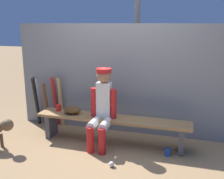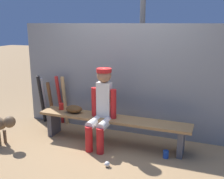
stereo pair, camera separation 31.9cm
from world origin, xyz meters
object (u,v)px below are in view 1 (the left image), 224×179
object	(u,v)px
dugout_bench	(112,123)
cup_on_bench	(59,108)
player_seated	(102,106)
bat_wood_tan	(61,102)
baseball	(111,164)
bat_aluminum_red	(55,101)
bat_wood_dark	(46,105)
bat_aluminum_black	(36,101)
cup_on_ground	(167,152)
baseball_glove	(72,110)
bat_aluminum_silver	(38,101)

from	to	relation	value
dugout_bench	cup_on_bench	bearing A→B (deg)	176.22
player_seated	bat_wood_tan	bearing A→B (deg)	150.75
player_seated	baseball	distance (m)	0.91
bat_wood_tan	baseball	xyz separation A→B (m)	(1.30, -1.13, -0.43)
dugout_bench	cup_on_bench	world-z (taller)	cup_on_bench
bat_wood_tan	bat_aluminum_red	size ratio (longest dim) A/B	0.99
dugout_bench	baseball	bearing A→B (deg)	-74.28
player_seated	bat_wood_dark	distance (m)	1.33
player_seated	bat_aluminum_black	size ratio (longest dim) A/B	1.30
dugout_bench	cup_on_ground	size ratio (longest dim) A/B	22.11
player_seated	bat_wood_dark	bearing A→B (deg)	158.92
baseball_glove	bat_wood_tan	distance (m)	0.62
dugout_bench	bat_wood_tan	size ratio (longest dim) A/B	2.63
cup_on_ground	cup_on_bench	distance (m)	1.89
player_seated	baseball_glove	distance (m)	0.57
baseball_glove	baseball	size ratio (longest dim) A/B	3.78
bat_wood_tan	cup_on_ground	world-z (taller)	bat_wood_tan
bat_aluminum_black	bat_wood_tan	bearing A→B (deg)	7.12
baseball	bat_aluminum_silver	bearing A→B (deg)	147.25
baseball_glove	bat_aluminum_red	xyz separation A→B (m)	(-0.55, 0.44, -0.03)
bat_aluminum_silver	bat_aluminum_black	world-z (taller)	bat_aluminum_black
baseball_glove	bat_aluminum_red	bearing A→B (deg)	140.94
baseball	bat_aluminum_red	bearing A→B (deg)	141.13
bat_wood_tan	player_seated	bearing A→B (deg)	-29.25
baseball_glove	bat_wood_tan	world-z (taller)	bat_wood_tan
dugout_bench	baseball	distance (m)	0.78
bat_aluminum_silver	bat_aluminum_black	size ratio (longest dim) A/B	0.95
bat_aluminum_silver	cup_on_bench	xyz separation A→B (m)	(0.62, -0.38, 0.05)
baseball_glove	baseball	distance (m)	1.20
baseball_glove	bat_wood_dark	xyz separation A→B (m)	(-0.69, 0.37, -0.08)
player_seated	cup_on_bench	size ratio (longest dim) A/B	10.94
baseball	cup_on_bench	size ratio (longest dim) A/B	0.67
baseball	baseball_glove	bearing A→B (deg)	141.25
player_seated	bat_aluminum_black	distance (m)	1.53
bat_aluminum_red	bat_aluminum_silver	size ratio (longest dim) A/B	1.07
dugout_bench	cup_on_ground	distance (m)	0.94
bat_aluminum_red	bat_aluminum_black	xyz separation A→B (m)	(-0.36, -0.06, -0.00)
bat_wood_tan	bat_aluminum_silver	size ratio (longest dim) A/B	1.05
bat_aluminum_silver	dugout_bench	bearing A→B (deg)	-15.70
player_seated	bat_aluminum_black	bearing A→B (deg)	161.31
baseball_glove	baseball	bearing A→B (deg)	-38.75
dugout_bench	baseball_glove	distance (m)	0.68
dugout_bench	baseball	world-z (taller)	dugout_bench
cup_on_ground	bat_aluminum_red	bearing A→B (deg)	163.64
bat_wood_dark	player_seated	bearing A→B (deg)	-21.08
player_seated	cup_on_ground	size ratio (longest dim) A/B	10.94
baseball_glove	player_seated	bearing A→B (deg)	-10.98
player_seated	bat_aluminum_red	distance (m)	1.23
dugout_bench	bat_wood_dark	size ratio (longest dim) A/B	2.91
bat_aluminum_red	cup_on_bench	world-z (taller)	bat_aluminum_red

